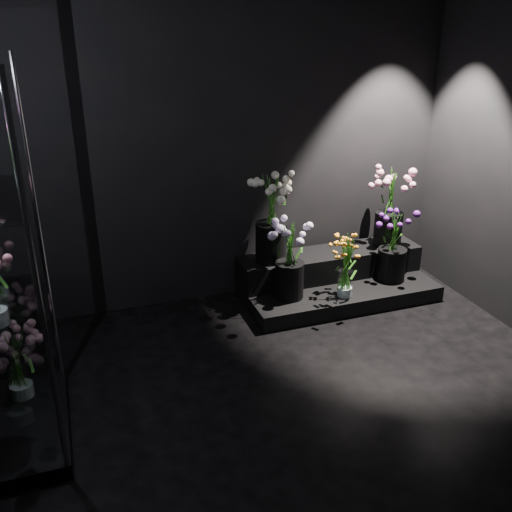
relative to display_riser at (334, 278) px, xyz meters
name	(u,v)px	position (x,y,z in m)	size (l,w,h in m)	color
floor	(318,436)	(-0.93, -1.67, -0.15)	(4.00, 4.00, 0.00)	black
wall_back	(220,138)	(-0.93, 0.33, 1.25)	(4.00, 4.00, 0.00)	black
display_riser	(334,278)	(0.00, 0.00, 0.00)	(1.67, 0.74, 0.37)	black
bouquet_orange_bells	(346,266)	(-0.06, -0.32, 0.26)	(0.33, 0.33, 0.54)	white
bouquet_lilac	(290,256)	(-0.51, -0.17, 0.36)	(0.38, 0.38, 0.65)	black
bouquet_purple	(393,244)	(0.48, -0.15, 0.32)	(0.39, 0.39, 0.61)	black
bouquet_cream_roses	(272,212)	(-0.57, 0.10, 0.65)	(0.46, 0.46, 0.75)	black
bouquet_pink_roses	(390,203)	(0.56, 0.08, 0.61)	(0.45, 0.45, 0.71)	black
bouquet_case_base_pink	(17,363)	(-2.58, -0.81, 0.19)	(0.36, 0.36, 0.47)	white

